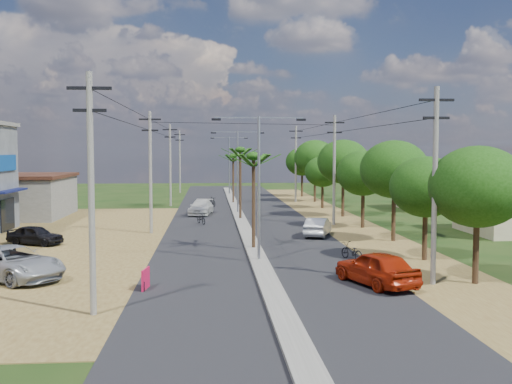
# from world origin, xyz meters

# --- Properties ---
(ground) EXTENTS (160.00, 160.00, 0.00)m
(ground) POSITION_xyz_m (0.00, 0.00, 0.00)
(ground) COLOR black
(ground) RESTS_ON ground
(road) EXTENTS (12.00, 110.00, 0.04)m
(road) POSITION_xyz_m (0.00, 15.00, 0.02)
(road) COLOR black
(road) RESTS_ON ground
(median) EXTENTS (1.00, 90.00, 0.18)m
(median) POSITION_xyz_m (0.00, 18.00, 0.09)
(median) COLOR #605E56
(median) RESTS_ON ground
(dirt_lot_west) EXTENTS (18.00, 46.00, 0.04)m
(dirt_lot_west) POSITION_xyz_m (-15.00, 8.00, 0.02)
(dirt_lot_west) COLOR brown
(dirt_lot_west) RESTS_ON ground
(dirt_shoulder_east) EXTENTS (5.00, 90.00, 0.03)m
(dirt_shoulder_east) POSITION_xyz_m (8.50, 15.00, 0.01)
(dirt_shoulder_east) COLOR brown
(dirt_shoulder_east) RESTS_ON ground
(low_shed) EXTENTS (10.40, 10.40, 3.95)m
(low_shed) POSITION_xyz_m (-21.00, 24.00, 1.97)
(low_shed) COLOR #605E56
(low_shed) RESTS_ON ground
(house_east_far) EXTENTS (7.60, 7.50, 4.60)m
(house_east_far) POSITION_xyz_m (21.00, 28.00, 2.39)
(house_east_far) COLOR tan
(house_east_far) RESTS_ON ground
(tree_east_a) EXTENTS (4.40, 4.40, 6.37)m
(tree_east_a) POSITION_xyz_m (9.50, -6.00, 4.49)
(tree_east_a) COLOR black
(tree_east_a) RESTS_ON ground
(tree_east_b) EXTENTS (4.00, 4.00, 5.83)m
(tree_east_b) POSITION_xyz_m (9.30, 0.00, 4.11)
(tree_east_b) COLOR black
(tree_east_b) RESTS_ON ground
(tree_east_c) EXTENTS (4.60, 4.60, 6.83)m
(tree_east_c) POSITION_xyz_m (9.70, 7.00, 4.86)
(tree_east_c) COLOR black
(tree_east_c) RESTS_ON ground
(tree_east_d) EXTENTS (4.20, 4.20, 6.13)m
(tree_east_d) POSITION_xyz_m (9.40, 14.00, 4.34)
(tree_east_d) COLOR black
(tree_east_d) RESTS_ON ground
(tree_east_e) EXTENTS (4.80, 4.80, 7.14)m
(tree_east_e) POSITION_xyz_m (9.60, 22.00, 5.09)
(tree_east_e) COLOR black
(tree_east_e) RESTS_ON ground
(tree_east_f) EXTENTS (3.80, 3.80, 5.52)m
(tree_east_f) POSITION_xyz_m (9.20, 30.00, 3.89)
(tree_east_f) COLOR black
(tree_east_f) RESTS_ON ground
(tree_east_g) EXTENTS (5.00, 5.00, 7.38)m
(tree_east_g) POSITION_xyz_m (9.80, 38.00, 5.24)
(tree_east_g) COLOR black
(tree_east_g) RESTS_ON ground
(tree_east_h) EXTENTS (4.40, 4.40, 6.52)m
(tree_east_h) POSITION_xyz_m (9.50, 46.00, 4.64)
(tree_east_h) COLOR black
(tree_east_h) RESTS_ON ground
(palm_median_near) EXTENTS (2.00, 2.00, 6.15)m
(palm_median_near) POSITION_xyz_m (0.00, 4.00, 5.54)
(palm_median_near) COLOR black
(palm_median_near) RESTS_ON ground
(palm_median_mid) EXTENTS (2.00, 2.00, 6.55)m
(palm_median_mid) POSITION_xyz_m (0.00, 20.00, 5.90)
(palm_median_mid) COLOR black
(palm_median_mid) RESTS_ON ground
(palm_median_far) EXTENTS (2.00, 2.00, 5.85)m
(palm_median_far) POSITION_xyz_m (0.00, 36.00, 5.26)
(palm_median_far) COLOR black
(palm_median_far) RESTS_ON ground
(streetlight_near) EXTENTS (5.10, 0.18, 8.00)m
(streetlight_near) POSITION_xyz_m (0.00, 0.00, 4.79)
(streetlight_near) COLOR gray
(streetlight_near) RESTS_ON ground
(streetlight_mid) EXTENTS (5.10, 0.18, 8.00)m
(streetlight_mid) POSITION_xyz_m (0.00, 25.00, 4.79)
(streetlight_mid) COLOR gray
(streetlight_mid) RESTS_ON ground
(streetlight_far) EXTENTS (5.10, 0.18, 8.00)m
(streetlight_far) POSITION_xyz_m (0.00, 50.00, 4.79)
(streetlight_far) COLOR gray
(streetlight_far) RESTS_ON ground
(utility_pole_w_a) EXTENTS (1.60, 0.24, 9.00)m
(utility_pole_w_a) POSITION_xyz_m (-7.00, -10.00, 4.76)
(utility_pole_w_a) COLOR #605E56
(utility_pole_w_a) RESTS_ON ground
(utility_pole_w_b) EXTENTS (1.60, 0.24, 9.00)m
(utility_pole_w_b) POSITION_xyz_m (-7.00, 12.00, 4.76)
(utility_pole_w_b) COLOR #605E56
(utility_pole_w_b) RESTS_ON ground
(utility_pole_w_c) EXTENTS (1.60, 0.24, 9.00)m
(utility_pole_w_c) POSITION_xyz_m (-7.00, 34.00, 4.76)
(utility_pole_w_c) COLOR #605E56
(utility_pole_w_c) RESTS_ON ground
(utility_pole_w_d) EXTENTS (1.60, 0.24, 9.00)m
(utility_pole_w_d) POSITION_xyz_m (-7.00, 55.00, 4.76)
(utility_pole_w_d) COLOR #605E56
(utility_pole_w_d) RESTS_ON ground
(utility_pole_e_a) EXTENTS (1.60, 0.24, 9.00)m
(utility_pole_e_a) POSITION_xyz_m (7.50, -6.00, 4.76)
(utility_pole_e_a) COLOR #605E56
(utility_pole_e_a) RESTS_ON ground
(utility_pole_e_b) EXTENTS (1.60, 0.24, 9.00)m
(utility_pole_e_b) POSITION_xyz_m (7.50, 16.00, 4.76)
(utility_pole_e_b) COLOR #605E56
(utility_pole_e_b) RESTS_ON ground
(utility_pole_e_c) EXTENTS (1.60, 0.24, 9.00)m
(utility_pole_e_c) POSITION_xyz_m (7.50, 38.00, 4.76)
(utility_pole_e_c) COLOR #605E56
(utility_pole_e_c) RESTS_ON ground
(car_red_near) EXTENTS (3.36, 5.02, 1.59)m
(car_red_near) POSITION_xyz_m (4.85, -6.03, 0.79)
(car_red_near) COLOR maroon
(car_red_near) RESTS_ON ground
(car_silver_mid) EXTENTS (2.69, 4.27, 1.33)m
(car_silver_mid) POSITION_xyz_m (5.00, 9.53, 0.66)
(car_silver_mid) COLOR #94979B
(car_silver_mid) RESTS_ON ground
(car_white_far) EXTENTS (2.63, 4.98, 1.38)m
(car_white_far) POSITION_xyz_m (-3.52, 24.57, 0.69)
(car_white_far) COLOR #ADADA9
(car_white_far) RESTS_ON ground
(car_parked_silver) EXTENTS (6.13, 5.50, 1.58)m
(car_parked_silver) POSITION_xyz_m (-12.02, -3.53, 0.79)
(car_parked_silver) COLOR #94979B
(car_parked_silver) RESTS_ON ground
(car_parked_dark) EXTENTS (3.99, 2.78, 1.26)m
(car_parked_dark) POSITION_xyz_m (-13.97, 7.11, 0.63)
(car_parked_dark) COLOR black
(car_parked_dark) RESTS_ON ground
(moto_rider_east) EXTENTS (1.35, 1.96, 0.97)m
(moto_rider_east) POSITION_xyz_m (5.20, 0.19, 0.49)
(moto_rider_east) COLOR black
(moto_rider_east) RESTS_ON ground
(moto_rider_west_a) EXTENTS (1.20, 1.85, 0.92)m
(moto_rider_west_a) POSITION_xyz_m (-3.38, 17.17, 0.46)
(moto_rider_west_a) COLOR black
(moto_rider_west_a) RESTS_ON ground
(moto_rider_west_b) EXTENTS (1.04, 1.80, 1.04)m
(moto_rider_west_b) POSITION_xyz_m (-2.40, 32.69, 0.52)
(moto_rider_west_b) COLOR black
(moto_rider_west_b) RESTS_ON ground
(roadside_sign) EXTENTS (0.26, 1.15, 0.96)m
(roadside_sign) POSITION_xyz_m (-5.50, -6.00, 0.47)
(roadside_sign) COLOR #AD1038
(roadside_sign) RESTS_ON ground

